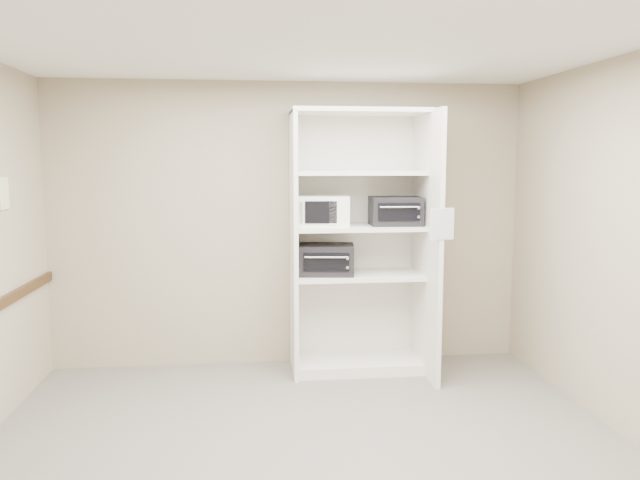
{
  "coord_description": "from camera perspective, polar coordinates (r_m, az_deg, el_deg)",
  "views": [
    {
      "loc": [
        -0.37,
        -3.95,
        1.94
      ],
      "look_at": [
        0.22,
        1.35,
        1.28
      ],
      "focal_mm": 35.0,
      "sensor_mm": 36.0,
      "label": 1
    }
  ],
  "objects": [
    {
      "name": "toaster_oven_lower",
      "position": [
        5.74,
        0.58,
        -1.78
      ],
      "size": [
        0.54,
        0.43,
        0.28
      ],
      "primitive_type": "cube",
      "rotation": [
        0.0,
        0.0,
        -0.12
      ],
      "color": "black",
      "rests_on": "shelving_unit"
    },
    {
      "name": "wall_right",
      "position": [
        4.78,
        26.96,
        -0.82
      ],
      "size": [
        0.02,
        4.0,
        2.7
      ],
      "primitive_type": "cube",
      "color": "tan",
      "rests_on": "ground"
    },
    {
      "name": "wall_poster",
      "position": [
        5.34,
        -26.92,
        3.84
      ],
      "size": [
        0.01,
        0.18,
        0.25
      ],
      "primitive_type": "cube",
      "color": "white",
      "rests_on": "wall_left"
    },
    {
      "name": "microwave",
      "position": [
        5.68,
        0.37,
        2.69
      ],
      "size": [
        0.49,
        0.4,
        0.27
      ],
      "primitive_type": "cube",
      "rotation": [
        0.0,
        0.0,
        -0.11
      ],
      "color": "white",
      "rests_on": "shelving_unit"
    },
    {
      "name": "paper_sign",
      "position": [
        5.29,
        11.1,
        1.46
      ],
      "size": [
        0.2,
        0.02,
        0.26
      ],
      "primitive_type": "cube",
      "rotation": [
        0.0,
        0.0,
        0.09
      ],
      "color": "white",
      "rests_on": "shelving_unit"
    },
    {
      "name": "wall_front",
      "position": [
        2.07,
        4.24,
        -9.6
      ],
      "size": [
        4.5,
        0.02,
        2.7
      ],
      "primitive_type": "cube",
      "color": "tan",
      "rests_on": "ground"
    },
    {
      "name": "toaster_oven_upper",
      "position": [
        5.77,
        6.91,
        2.65
      ],
      "size": [
        0.47,
        0.36,
        0.26
      ],
      "primitive_type": "cube",
      "rotation": [
        0.0,
        0.0,
        -0.04
      ],
      "color": "black",
      "rests_on": "shelving_unit"
    },
    {
      "name": "shelving_unit",
      "position": [
        5.8,
        3.96,
        -0.97
      ],
      "size": [
        1.24,
        0.92,
        2.42
      ],
      "color": "white",
      "rests_on": "floor"
    },
    {
      "name": "ceiling",
      "position": [
        4.04,
        -1.07,
        17.9
      ],
      "size": [
        4.5,
        4.0,
        0.01
      ],
      "primitive_type": "cube",
      "color": "white"
    },
    {
      "name": "wall_back",
      "position": [
        5.99,
        -2.82,
        1.4
      ],
      "size": [
        4.5,
        0.02,
        2.7
      ],
      "primitive_type": "cube",
      "color": "tan",
      "rests_on": "ground"
    },
    {
      "name": "floor",
      "position": [
        4.42,
        -0.98,
        -19.02
      ],
      "size": [
        4.5,
        4.0,
        0.01
      ],
      "primitive_type": "cube",
      "color": "#646156",
      "rests_on": "ground"
    }
  ]
}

